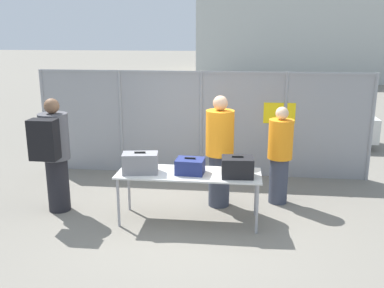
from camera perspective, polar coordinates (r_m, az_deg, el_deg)
ground_plane at (r=6.56m, az=-0.75°, el=-10.36°), size 120.00×120.00×0.00m
fence_section at (r=8.39m, az=1.31°, el=3.02°), size 6.52×0.07×2.06m
inspection_table at (r=6.33m, az=-0.41°, el=-4.32°), size 2.12×0.72×0.77m
suitcase_grey at (r=6.31m, az=-6.91°, el=-2.53°), size 0.55×0.37×0.32m
suitcase_navy at (r=6.26m, az=-0.25°, el=-2.97°), size 0.42×0.35×0.24m
suitcase_black at (r=6.14m, az=6.07°, el=-3.07°), size 0.47×0.36×0.31m
traveler_hooded at (r=6.92m, az=-17.98°, el=-0.95°), size 0.45×0.69×1.81m
security_worker_near at (r=6.87m, az=3.70°, el=-0.83°), size 0.45×0.45×1.82m
security_worker_far at (r=7.14m, az=11.64°, el=-1.35°), size 0.40×0.40×1.63m
utility_trailer at (r=11.25m, az=16.21°, el=2.13°), size 3.44×2.03×0.77m
distant_hangar at (r=31.57m, az=17.70°, el=14.89°), size 16.66×13.76×6.48m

